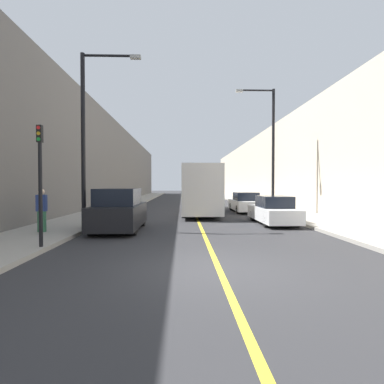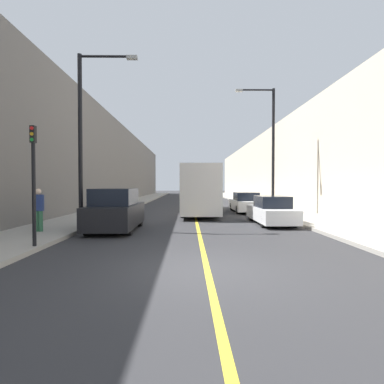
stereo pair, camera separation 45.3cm
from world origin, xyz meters
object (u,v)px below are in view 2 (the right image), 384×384
(pedestrian, at_px, (38,209))
(parked_suv_left, at_px, (116,211))
(car_right_near, at_px, (271,211))
(bus, at_px, (198,189))
(street_lamp_right, at_px, (270,143))
(traffic_light, at_px, (34,180))
(street_lamp_left, at_px, (85,129))
(car_right_mid, at_px, (245,203))

(pedestrian, bearing_deg, parked_suv_left, 22.57)
(car_right_near, xyz_separation_m, pedestrian, (-10.90, -3.43, 0.41))
(bus, height_order, street_lamp_right, street_lamp_right)
(traffic_light, xyz_separation_m, pedestrian, (-1.39, 3.06, -1.18))
(car_right_near, bearing_deg, pedestrian, -162.54)
(street_lamp_left, height_order, traffic_light, street_lamp_left)
(parked_suv_left, xyz_separation_m, street_lamp_left, (-1.45, 0.19, 3.87))
(street_lamp_left, bearing_deg, car_right_near, 12.05)
(bus, distance_m, car_right_near, 7.90)
(car_right_mid, height_order, street_lamp_right, street_lamp_right)
(street_lamp_right, relative_size, traffic_light, 2.26)
(bus, distance_m, street_lamp_left, 10.88)
(bus, xyz_separation_m, pedestrian, (-7.13, -10.27, -0.72))
(traffic_light, bearing_deg, car_right_near, 34.33)
(parked_suv_left, distance_m, pedestrian, 3.24)
(bus, relative_size, car_right_mid, 2.44)
(bus, distance_m, traffic_light, 14.53)
(street_lamp_left, bearing_deg, car_right_mid, 44.26)
(car_right_near, distance_m, car_right_mid, 7.09)
(street_lamp_left, distance_m, pedestrian, 4.23)
(street_lamp_right, xyz_separation_m, pedestrian, (-12.20, -8.46, -4.03))
(bus, bearing_deg, car_right_near, -61.13)
(traffic_light, height_order, pedestrian, traffic_light)
(bus, xyz_separation_m, parked_suv_left, (-4.15, -9.03, -0.91))
(car_right_near, height_order, street_lamp_left, street_lamp_left)
(street_lamp_left, xyz_separation_m, traffic_light, (-0.14, -4.49, -2.49))
(car_right_mid, bearing_deg, street_lamp_left, -135.74)
(parked_suv_left, distance_m, car_right_near, 8.22)
(traffic_light, distance_m, pedestrian, 3.57)
(car_right_near, bearing_deg, car_right_mid, 90.34)
(traffic_light, bearing_deg, street_lamp_left, 88.23)
(bus, distance_m, pedestrian, 12.52)
(street_lamp_right, bearing_deg, street_lamp_left, -146.61)
(car_right_near, bearing_deg, parked_suv_left, -164.54)
(traffic_light, bearing_deg, bus, 66.73)
(parked_suv_left, bearing_deg, street_lamp_left, 172.56)
(car_right_near, distance_m, pedestrian, 11.43)
(street_lamp_left, bearing_deg, parked_suv_left, -7.44)
(car_right_mid, distance_m, traffic_light, 16.63)
(street_lamp_right, height_order, pedestrian, street_lamp_right)
(car_right_mid, relative_size, street_lamp_right, 0.54)
(parked_suv_left, height_order, car_right_mid, parked_suv_left)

